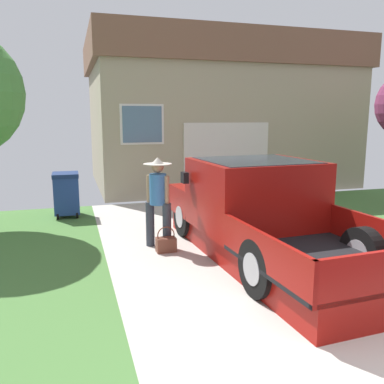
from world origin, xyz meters
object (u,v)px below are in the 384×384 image
Objects in this scene: pickup_truck at (258,213)px; house_with_garage at (215,113)px; handbag at (166,244)px; wheeled_trash_bin at (66,193)px; person_with_hat at (158,197)px.

pickup_truck is 8.52m from house_with_garage.
wheeled_trash_bin is (-1.70, 3.29, 0.43)m from handbag.
person_with_hat is at bearing -116.99° from house_with_garage.
person_with_hat reaches higher than wheeled_trash_bin.
house_with_garage reaches higher than handbag.
wheeled_trash_bin is at bearing 157.65° from person_with_hat.
pickup_truck is 4.99m from wheeled_trash_bin.
pickup_truck is 11.09× the size of handbag.
pickup_truck is at bearing -17.33° from handbag.
person_with_hat reaches higher than pickup_truck.
handbag is (-1.56, 0.49, -0.57)m from pickup_truck.
pickup_truck reaches higher than wheeled_trash_bin.
person_with_hat reaches higher than handbag.
pickup_truck is 1.73m from handbag.
house_with_garage reaches higher than wheeled_trash_bin.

